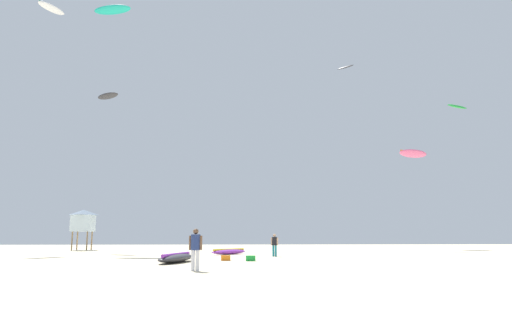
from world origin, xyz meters
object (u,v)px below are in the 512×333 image
(lifeguard_tower, at_px, (83,220))
(kite_aloft_7, at_px, (112,10))
(cooler_box, at_px, (251,258))
(kite_aloft_6, at_px, (51,8))
(kite_aloft_0, at_px, (345,67))
(kite_aloft_4, at_px, (108,96))
(kite_aloft_2, at_px, (413,153))
(person_midground, at_px, (275,243))
(gear_bag, at_px, (226,258))
(person_foreground, at_px, (195,246))
(kite_aloft_1, at_px, (457,107))
(kite_grounded_near, at_px, (176,258))
(kite_grounded_mid, at_px, (229,252))

(lifeguard_tower, bearing_deg, kite_aloft_7, -36.63)
(cooler_box, height_order, kite_aloft_6, kite_aloft_6)
(cooler_box, distance_m, kite_aloft_0, 35.27)
(kite_aloft_0, xyz_separation_m, kite_aloft_4, (-26.84, -6.79, -6.44))
(kite_aloft_0, height_order, kite_aloft_2, kite_aloft_0)
(person_midground, height_order, cooler_box, person_midground)
(kite_aloft_7, bearing_deg, kite_aloft_6, 170.45)
(person_midground, xyz_separation_m, gear_bag, (-3.44, -5.01, -0.78))
(person_foreground, bearing_deg, lifeguard_tower, -139.62)
(gear_bag, bearing_deg, lifeguard_tower, 127.59)
(person_midground, bearing_deg, kite_aloft_1, 125.82)
(kite_aloft_2, bearing_deg, kite_aloft_4, -170.52)
(kite_grounded_near, height_order, kite_aloft_7, kite_aloft_7)
(person_foreground, relative_size, cooler_box, 3.21)
(kite_grounded_mid, relative_size, kite_aloft_6, 1.09)
(kite_aloft_0, bearing_deg, kite_aloft_4, -165.79)
(kite_grounded_mid, distance_m, kite_aloft_1, 23.31)
(kite_grounded_mid, bearing_deg, gear_bag, -90.81)
(kite_grounded_mid, xyz_separation_m, cooler_box, (1.36, -9.21, -0.06))
(kite_aloft_0, bearing_deg, kite_aloft_6, -172.08)
(person_midground, distance_m, cooler_box, 5.91)
(person_foreground, height_order, kite_grounded_mid, person_foreground)
(kite_aloft_0, distance_m, kite_aloft_2, 13.41)
(kite_grounded_near, xyz_separation_m, kite_aloft_6, (-17.11, 20.89, 26.14))
(kite_aloft_0, distance_m, kite_aloft_6, 34.70)
(kite_grounded_near, distance_m, lifeguard_tower, 24.90)
(kite_aloft_1, bearing_deg, lifeguard_tower, 162.68)
(kite_grounded_near, distance_m, cooler_box, 4.40)
(cooler_box, height_order, kite_aloft_1, kite_aloft_1)
(cooler_box, distance_m, kite_aloft_6, 39.12)
(kite_aloft_0, bearing_deg, lifeguard_tower, -171.82)
(kite_aloft_1, xyz_separation_m, kite_aloft_4, (-32.45, 8.35, 3.13))
(kite_aloft_4, xyz_separation_m, kite_aloft_7, (-0.28, 0.87, 10.04))
(gear_bag, xyz_separation_m, kite_aloft_4, (-12.58, 17.10, 15.57))
(person_midground, relative_size, kite_aloft_0, 0.79)
(person_foreground, bearing_deg, gear_bag, -175.44)
(kite_aloft_1, height_order, kite_aloft_7, kite_aloft_7)
(kite_grounded_mid, height_order, lifeguard_tower, lifeguard_tower)
(cooler_box, relative_size, gear_bag, 1.00)
(gear_bag, relative_size, kite_aloft_2, 0.12)
(cooler_box, bearing_deg, kite_aloft_0, 62.37)
(kite_aloft_2, bearing_deg, gear_bag, -133.66)
(cooler_box, xyz_separation_m, kite_aloft_2, (20.32, 23.36, 10.97))
(kite_aloft_2, xyz_separation_m, kite_aloft_7, (-34.66, -4.87, 14.65))
(gear_bag, bearing_deg, kite_grounded_mid, 89.19)
(lifeguard_tower, relative_size, gear_bag, 7.41)
(cooler_box, bearing_deg, lifeguard_tower, 129.47)
(person_foreground, bearing_deg, kite_aloft_1, 141.38)
(kite_grounded_near, relative_size, gear_bag, 8.21)
(kite_aloft_4, bearing_deg, lifeguard_tower, 134.92)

